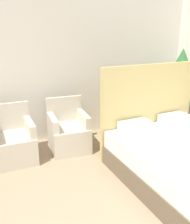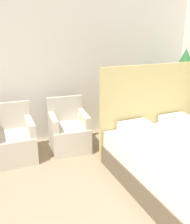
% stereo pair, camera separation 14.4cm
% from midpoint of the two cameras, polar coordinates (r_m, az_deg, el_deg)
% --- Properties ---
extents(wall_back, '(10.00, 0.06, 2.90)m').
position_cam_midpoint_polar(wall_back, '(4.87, -7.16, 10.94)').
color(wall_back, silver).
rests_on(wall_back, ground_plane).
extents(bed, '(1.79, 2.20, 1.54)m').
position_cam_midpoint_polar(bed, '(3.78, 19.78, -10.38)').
color(bed, brown).
rests_on(bed, ground_plane).
extents(armchair_near_window_left, '(0.66, 0.68, 0.91)m').
position_cam_midpoint_polar(armchair_near_window_left, '(4.33, -18.99, -6.90)').
color(armchair_near_window_left, beige).
rests_on(armchair_near_window_left, ground_plane).
extents(armchair_near_window_right, '(0.71, 0.73, 0.91)m').
position_cam_midpoint_polar(armchair_near_window_right, '(4.50, -6.95, -4.99)').
color(armchair_near_window_right, beige).
rests_on(armchair_near_window_right, ground_plane).
extents(potted_palm, '(0.93, 0.93, 1.72)m').
position_cam_midpoint_polar(potted_palm, '(5.34, 18.26, 7.78)').
color(potted_palm, '#38281E').
rests_on(potted_palm, ground_plane).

